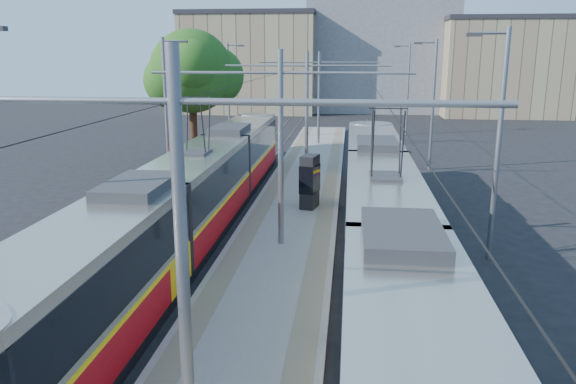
# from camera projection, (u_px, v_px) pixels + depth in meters

# --- Properties ---
(ground) EXTENTS (160.00, 160.00, 0.00)m
(ground) POSITION_uv_depth(u_px,v_px,m) (240.00, 365.00, 13.21)
(ground) COLOR black
(ground) RESTS_ON ground
(platform) EXTENTS (4.00, 50.00, 0.30)m
(platform) POSITION_uv_depth(u_px,v_px,m) (302.00, 190.00, 29.58)
(platform) COLOR gray
(platform) RESTS_ON ground
(tactile_strip_left) EXTENTS (0.70, 50.00, 0.01)m
(tactile_strip_left) POSITION_uv_depth(u_px,v_px,m) (275.00, 186.00, 29.70)
(tactile_strip_left) COLOR gray
(tactile_strip_left) RESTS_ON platform
(tactile_strip_right) EXTENTS (0.70, 50.00, 0.01)m
(tactile_strip_right) POSITION_uv_depth(u_px,v_px,m) (329.00, 188.00, 29.39)
(tactile_strip_right) COLOR gray
(tactile_strip_right) RESTS_ON platform
(rails) EXTENTS (8.71, 70.00, 0.03)m
(rails) POSITION_uv_depth(u_px,v_px,m) (302.00, 192.00, 29.61)
(rails) COLOR gray
(rails) RESTS_ON ground
(tram_left) EXTENTS (2.43, 31.23, 5.50)m
(tram_left) POSITION_uv_depth(u_px,v_px,m) (198.00, 193.00, 22.58)
(tram_left) COLOR black
(tram_left) RESTS_ON ground
(tram_right) EXTENTS (2.43, 30.72, 5.50)m
(tram_right) POSITION_uv_depth(u_px,v_px,m) (383.00, 221.00, 18.18)
(tram_right) COLOR black
(tram_right) RESTS_ON ground
(catenary) EXTENTS (9.20, 70.00, 7.00)m
(catenary) POSITION_uv_depth(u_px,v_px,m) (297.00, 112.00, 25.79)
(catenary) COLOR slate
(catenary) RESTS_ON platform
(street_lamps) EXTENTS (15.18, 38.22, 8.00)m
(street_lamps) POSITION_uv_depth(u_px,v_px,m) (308.00, 106.00, 32.47)
(street_lamps) COLOR slate
(street_lamps) RESTS_ON ground
(shelter) EXTENTS (0.92, 1.22, 2.42)m
(shelter) POSITION_uv_depth(u_px,v_px,m) (310.00, 180.00, 25.36)
(shelter) COLOR black
(shelter) RESTS_ON platform
(tree) EXTENTS (6.02, 5.56, 8.74)m
(tree) POSITION_uv_depth(u_px,v_px,m) (198.00, 73.00, 36.99)
(tree) COLOR #382314
(tree) RESTS_ON ground
(building_left) EXTENTS (16.32, 12.24, 12.09)m
(building_left) POSITION_uv_depth(u_px,v_px,m) (253.00, 62.00, 70.72)
(building_left) COLOR #998C68
(building_left) RESTS_ON ground
(building_centre) EXTENTS (18.36, 14.28, 14.06)m
(building_centre) POSITION_uv_depth(u_px,v_px,m) (379.00, 54.00, 72.64)
(building_centre) COLOR gray
(building_centre) RESTS_ON ground
(building_right) EXTENTS (14.28, 10.20, 11.26)m
(building_right) POSITION_uv_depth(u_px,v_px,m) (502.00, 67.00, 65.69)
(building_right) COLOR #998C68
(building_right) RESTS_ON ground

